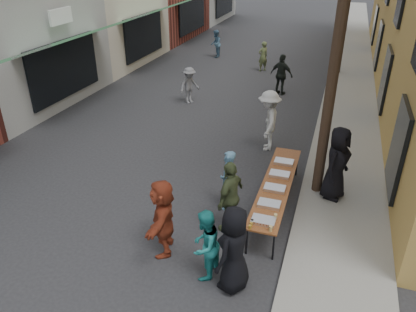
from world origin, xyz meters
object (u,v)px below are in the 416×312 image
Objects in this scene: utility_pole_near at (341,20)px; catering_tray_sausage at (263,221)px; guest_front_a at (234,249)px; serving_table at (277,185)px; guest_front_c at (205,245)px; server at (337,163)px.

utility_pole_near reaches higher than catering_tray_sausage.
utility_pole_near reaches higher than guest_front_a.
guest_front_a is (-0.32, -1.22, 0.12)m from catering_tray_sausage.
utility_pole_near is at bearing 50.08° from serving_table.
guest_front_a reaches higher than guest_front_c.
catering_tray_sausage is 0.26× the size of server.
server is at bearing 62.44° from catering_tray_sausage.
guest_front_a is (-1.25, -3.98, -3.59)m from utility_pole_near.
guest_front_c is (-0.61, 0.10, -0.14)m from guest_front_a.
serving_table is 2.20× the size of guest_front_a.
server is (2.27, 3.68, 0.31)m from guest_front_c.
catering_tray_sausage is at bearing 172.84° from server.
guest_front_a is 4.13m from server.
utility_pole_near is 4.72m from catering_tray_sausage.
server is at bearing 157.35° from guest_front_c.
server is (1.34, 2.56, 0.28)m from catering_tray_sausage.
serving_table is at bearing 144.73° from server.
utility_pole_near is at bearing -179.81° from guest_front_a.
server is at bearing 34.33° from serving_table.
utility_pole_near reaches higher than guest_front_c.
server is at bearing 173.97° from guest_front_a.
serving_table is 1.65m from catering_tray_sausage.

